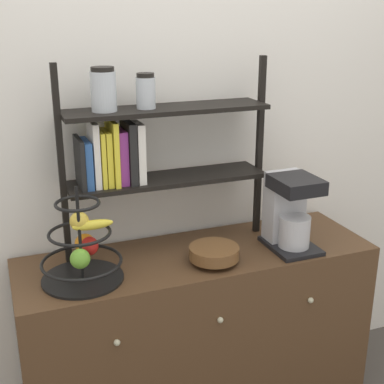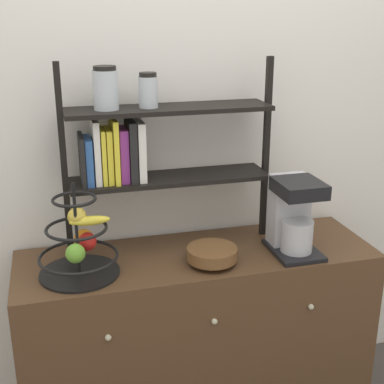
# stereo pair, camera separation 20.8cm
# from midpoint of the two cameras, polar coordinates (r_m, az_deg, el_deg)

# --- Properties ---
(wall_back) EXTENTS (7.00, 0.05, 2.60)m
(wall_back) POSITION_cam_midpoint_polar(r_m,az_deg,el_deg) (2.28, -4.54, 7.72)
(wall_back) COLOR silver
(wall_back) RESTS_ON ground_plane
(sideboard) EXTENTS (1.46, 0.47, 0.80)m
(sideboard) POSITION_cam_midpoint_polar(r_m,az_deg,el_deg) (2.39, -2.00, -15.25)
(sideboard) COLOR #4C331E
(sideboard) RESTS_ON ground_plane
(coffee_maker) EXTENTS (0.18, 0.24, 0.31)m
(coffee_maker) POSITION_cam_midpoint_polar(r_m,az_deg,el_deg) (2.22, 7.75, -2.06)
(coffee_maker) COLOR black
(coffee_maker) RESTS_ON sideboard
(fruit_stand) EXTENTS (0.30, 0.30, 0.36)m
(fruit_stand) POSITION_cam_midpoint_polar(r_m,az_deg,el_deg) (2.01, -14.56, -6.01)
(fruit_stand) COLOR black
(fruit_stand) RESTS_ON sideboard
(wooden_bowl) EXTENTS (0.20, 0.20, 0.07)m
(wooden_bowl) POSITION_cam_midpoint_polar(r_m,az_deg,el_deg) (2.10, -0.48, -6.63)
(wooden_bowl) COLOR brown
(wooden_bowl) RESTS_ON sideboard
(shelf_hutch) EXTENTS (0.86, 0.20, 0.77)m
(shelf_hutch) POSITION_cam_midpoint_polar(r_m,az_deg,el_deg) (2.10, -8.79, 5.15)
(shelf_hutch) COLOR black
(shelf_hutch) RESTS_ON sideboard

